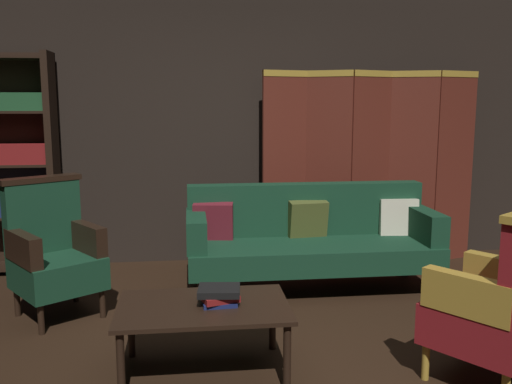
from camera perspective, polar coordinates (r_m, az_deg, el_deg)
ground_plane at (r=3.54m, az=1.63°, el=-17.46°), size 10.00×10.00×0.00m
back_wall at (r=5.61m, az=-2.05°, el=7.20°), size 7.20×0.10×2.80m
folding_screen at (r=5.61m, az=11.68°, el=2.77°), size 2.17×0.25×1.90m
bookshelf at (r=5.61m, az=-24.26°, el=2.91°), size 0.90×0.32×2.05m
velvet_couch at (r=4.84m, az=5.56°, el=-4.47°), size 2.12×0.78×0.88m
coffee_table at (r=3.33m, az=-5.41°, el=-12.24°), size 1.00×0.64×0.42m
armchair_gilt_accent at (r=3.42m, az=23.70°, el=-10.36°), size 0.81×0.81×1.04m
armchair_wing_left at (r=4.43m, az=-20.14°, el=-5.78°), size 0.81×0.80×1.04m
book_navy_cloth at (r=3.32m, az=-3.81°, el=-11.21°), size 0.21×0.19×0.02m
book_red_leather at (r=3.31m, az=-3.81°, el=-10.71°), size 0.25×0.23×0.04m
book_black_cloth at (r=3.30m, az=-3.82°, el=-10.09°), size 0.26×0.22×0.04m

